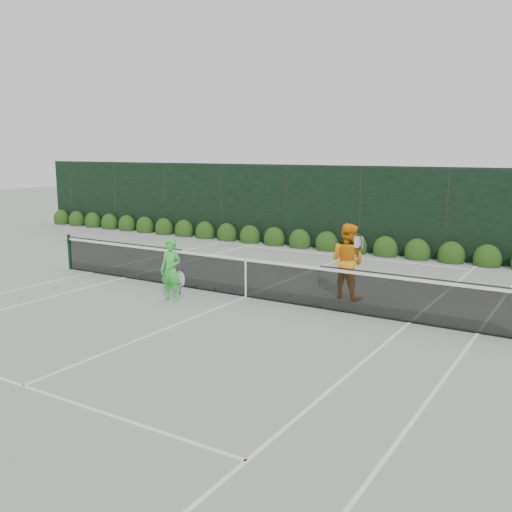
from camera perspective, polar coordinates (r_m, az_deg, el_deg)
The scene contains 8 objects.
ground at distance 14.21m, azimuth -1.01°, elevation -4.11°, with size 80.00×80.00×0.00m, color gray.
tennis_net at distance 14.10m, azimuth -1.10°, elevation -2.01°, with size 12.90×0.10×1.07m.
player_woman at distance 13.86m, azimuth -8.50°, elevation -1.41°, with size 0.65×0.42×1.51m.
player_man at distance 14.11m, azimuth 9.13°, elevation -0.49°, with size 1.02×0.87×1.85m.
court_lines at distance 14.21m, azimuth -1.01°, elevation -4.09°, with size 11.03×23.83×0.01m.
windscreen_fence at distance 11.74m, azimuth -8.20°, elevation 0.23°, with size 32.00×21.07×3.06m.
hedge_row at distance 20.41m, azimuth 9.89°, elevation 0.92°, with size 31.66×0.65×0.94m.
tennis_balls at distance 14.67m, azimuth -2.43°, elevation -3.51°, with size 3.65×1.94×0.07m.
Camera 1 is at (7.43, -11.56, 3.60)m, focal length 40.00 mm.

